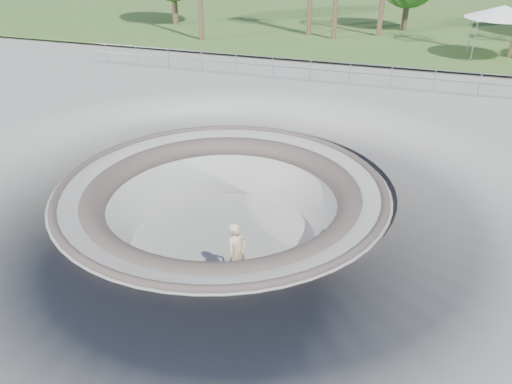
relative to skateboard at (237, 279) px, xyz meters
The scene contains 8 objects.
ground 2.98m from the skateboard, 121.39° to the left, with size 180.00×180.00×0.00m, color gray.
skate_bowl 2.34m from the skateboard, 121.39° to the left, with size 14.00×14.00×4.10m.
grass_strip 36.08m from the skateboard, 91.94° to the left, with size 180.00×36.00×0.12m.
distant_hills 59.45m from the skateboard, 87.52° to the left, with size 103.20×45.00×28.60m.
safety_railing 14.28m from the skateboard, 94.98° to the left, with size 25.00×0.06×1.03m.
skateboard is the anchor object (origin of this frame).
skater 0.92m from the skateboard, behind, with size 0.66×0.43×1.81m, color tan.
canopy_white 23.36m from the skateboard, 69.59° to the left, with size 5.80×5.80×2.93m.
Camera 1 is at (5.37, -12.72, 7.20)m, focal length 35.00 mm.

